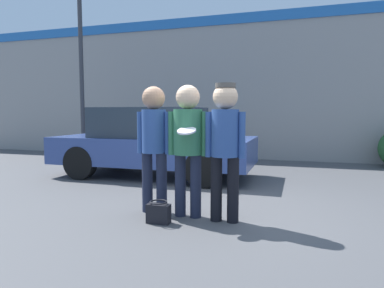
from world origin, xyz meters
The scene contains 8 objects.
ground_plane centered at (0.00, 0.00, 0.00)m, with size 56.00×56.00×0.00m, color #4C4C4F.
storefront_building centered at (0.00, 5.89, 2.22)m, with size 24.00×0.22×4.38m.
person_left centered at (-0.90, -0.25, 1.07)m, with size 0.51×0.34×1.78m.
person_middle_with_frisbee centered at (-0.38, -0.31, 1.08)m, with size 0.56×0.58×1.78m.
person_right centered at (0.14, -0.37, 1.09)m, with size 0.52×0.35×1.79m.
parked_car_near centered at (-2.06, 2.30, 0.77)m, with size 4.38×1.80×1.53m.
street_lamp centered at (-4.60, 3.64, 3.30)m, with size 1.11×0.35×5.36m.
handbag centered at (-0.65, -0.69, 0.14)m, with size 0.30×0.23×0.29m.
Camera 1 is at (1.04, -4.65, 1.41)m, focal length 32.00 mm.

